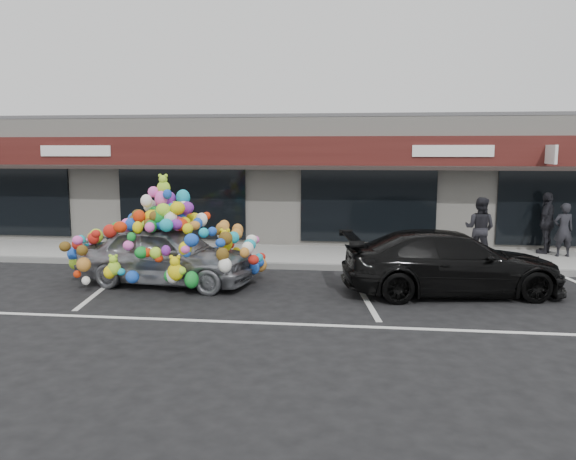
# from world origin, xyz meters

# --- Properties ---
(ground) EXTENTS (90.00, 90.00, 0.00)m
(ground) POSITION_xyz_m (0.00, 0.00, 0.00)
(ground) COLOR black
(ground) RESTS_ON ground
(shop_building) EXTENTS (24.00, 7.20, 4.31)m
(shop_building) POSITION_xyz_m (0.00, 8.44, 2.16)
(shop_building) COLOR beige
(shop_building) RESTS_ON ground
(sidewalk) EXTENTS (26.00, 3.00, 0.15)m
(sidewalk) POSITION_xyz_m (0.00, 4.00, 0.07)
(sidewalk) COLOR gray
(sidewalk) RESTS_ON ground
(kerb) EXTENTS (26.00, 0.18, 0.16)m
(kerb) POSITION_xyz_m (0.00, 2.50, 0.07)
(kerb) COLOR slate
(kerb) RESTS_ON ground
(parking_stripe_left) EXTENTS (0.73, 4.37, 0.01)m
(parking_stripe_left) POSITION_xyz_m (-3.20, 0.20, 0.00)
(parking_stripe_left) COLOR silver
(parking_stripe_left) RESTS_ON ground
(parking_stripe_mid) EXTENTS (0.73, 4.37, 0.01)m
(parking_stripe_mid) POSITION_xyz_m (2.80, 0.20, 0.00)
(parking_stripe_mid) COLOR silver
(parking_stripe_mid) RESTS_ON ground
(lane_line) EXTENTS (14.00, 0.12, 0.01)m
(lane_line) POSITION_xyz_m (2.00, -2.30, 0.00)
(lane_line) COLOR silver
(lane_line) RESTS_ON ground
(toy_car) EXTENTS (3.05, 4.70, 2.61)m
(toy_car) POSITION_xyz_m (-1.80, 0.44, 0.89)
(toy_car) COLOR #959B9E
(toy_car) RESTS_ON ground
(black_sedan) EXTENTS (2.70, 5.09, 1.41)m
(black_sedan) POSITION_xyz_m (4.76, 0.35, 0.70)
(black_sedan) COLOR black
(black_sedan) RESTS_ON ground
(pedestrian_a) EXTENTS (0.59, 0.41, 1.54)m
(pedestrian_a) POSITION_xyz_m (8.52, 4.47, 0.92)
(pedestrian_a) COLOR #242329
(pedestrian_a) RESTS_ON sidewalk
(pedestrian_b) EXTENTS (1.06, 0.98, 1.74)m
(pedestrian_b) POSITION_xyz_m (6.06, 3.75, 1.02)
(pedestrian_b) COLOR black
(pedestrian_b) RESTS_ON sidewalk
(pedestrian_c) EXTENTS (1.13, 0.94, 1.81)m
(pedestrian_c) POSITION_xyz_m (8.22, 4.95, 1.05)
(pedestrian_c) COLOR black
(pedestrian_c) RESTS_ON sidewalk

